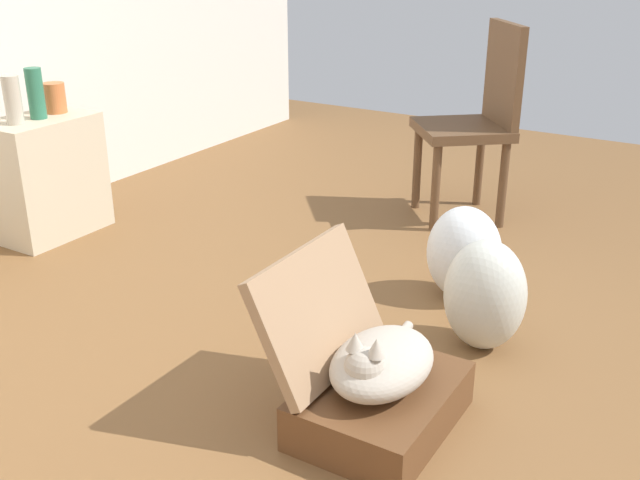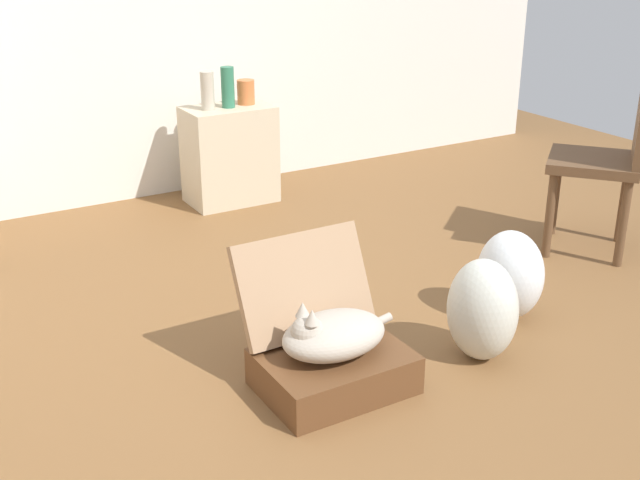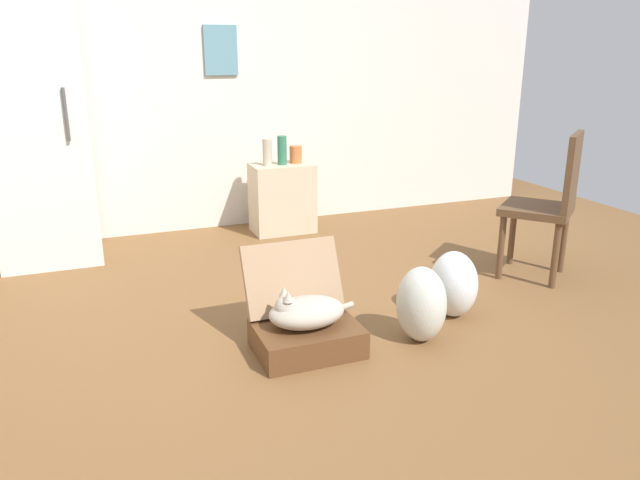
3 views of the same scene
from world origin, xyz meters
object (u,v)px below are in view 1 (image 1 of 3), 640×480
at_px(plastic_bag_white, 485,295).
at_px(vase_short, 55,98).
at_px(chair, 477,116).
at_px(vase_round, 36,93).
at_px(suitcase_base, 381,405).
at_px(cat, 381,363).
at_px(side_table, 46,177).
at_px(vase_tall, 13,100).
at_px(plastic_bag_clear, 464,253).

bearing_deg(plastic_bag_white, vase_short, 87.95).
bearing_deg(chair, vase_round, -91.70).
xyz_separation_m(suitcase_base, cat, (-0.01, 0.00, 0.15)).
bearing_deg(side_table, vase_round, -90.00).
relative_size(side_table, vase_tall, 2.65).
height_order(suitcase_base, chair, chair).
bearing_deg(vase_tall, vase_short, 6.40).
bearing_deg(plastic_bag_clear, chair, 18.70).
relative_size(plastic_bag_clear, vase_short, 2.72).
distance_m(vase_round, chair, 2.15).
height_order(cat, vase_short, vase_short).
bearing_deg(vase_round, vase_tall, -179.76).
height_order(plastic_bag_clear, vase_short, vase_short).
relative_size(cat, plastic_bag_clear, 1.22).
height_order(vase_tall, vase_round, vase_round).
relative_size(plastic_bag_clear, chair, 0.39).
distance_m(vase_short, vase_round, 0.14).
bearing_deg(vase_tall, plastic_bag_white, -85.42).
bearing_deg(chair, plastic_bag_clear, -20.95).
relative_size(vase_round, chair, 0.24).
height_order(side_table, vase_round, vase_round).
bearing_deg(cat, plastic_bag_white, -8.77).
distance_m(suitcase_base, plastic_bag_white, 0.64).
relative_size(vase_tall, vase_short, 1.53).
relative_size(side_table, vase_round, 2.47).
distance_m(cat, plastic_bag_white, 0.63).
bearing_deg(chair, plastic_bag_white, -17.22).
xyz_separation_m(cat, plastic_bag_clear, (0.97, 0.11, -0.03)).
distance_m(cat, side_table, 2.21).
xyz_separation_m(suitcase_base, vase_round, (0.57, 2.12, 0.63)).
height_order(cat, vase_round, vase_round).
bearing_deg(plastic_bag_clear, vase_round, 100.99).
height_order(suitcase_base, vase_round, vase_round).
bearing_deg(side_table, cat, -105.16).
height_order(plastic_bag_white, vase_round, vase_round).
bearing_deg(vase_short, vase_tall, -173.60).
height_order(plastic_bag_white, plastic_bag_clear, plastic_bag_white).
xyz_separation_m(suitcase_base, side_table, (0.57, 2.13, 0.22)).
xyz_separation_m(cat, vase_tall, (0.45, 2.11, 0.47)).
xyz_separation_m(suitcase_base, vase_tall, (0.44, 2.11, 0.62)).
bearing_deg(vase_tall, cat, -101.98).
relative_size(cat, plastic_bag_white, 1.16).
bearing_deg(vase_tall, plastic_bag_clear, -75.50).
distance_m(cat, chair, 1.97).
distance_m(plastic_bag_clear, side_table, 2.06).
bearing_deg(plastic_bag_white, plastic_bag_clear, 31.61).
relative_size(plastic_bag_white, side_table, 0.71).
bearing_deg(vase_short, suitcase_base, -107.98).
bearing_deg(vase_short, cat, -108.23).
bearing_deg(cat, vase_round, 74.73).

